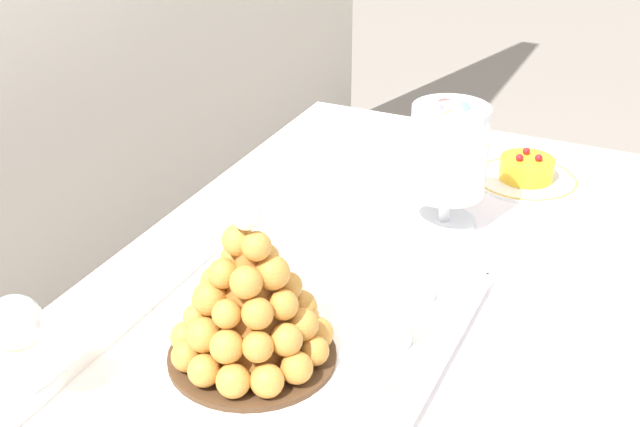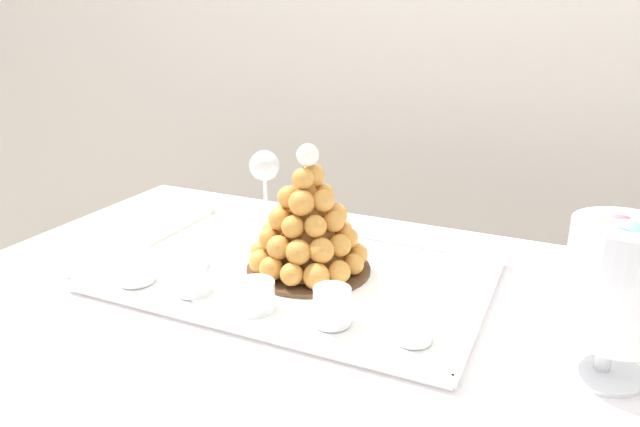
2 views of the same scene
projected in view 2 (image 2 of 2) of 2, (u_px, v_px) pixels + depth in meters
name	position (u px, v px, depth m)	size (l,w,h in m)	color
backdrop_wall	(507.00, 4.00, 1.68)	(4.80, 0.10, 2.50)	silver
buffet_table	(372.00, 376.00, 0.94)	(1.52, 0.86, 0.79)	brown
serving_tray	(297.00, 275.00, 1.03)	(0.66, 0.43, 0.02)	white
croquembouche	(308.00, 226.00, 1.02)	(0.22, 0.22, 0.23)	#4C331E
dessert_cup_left	(135.00, 269.00, 0.99)	(0.06, 0.06, 0.05)	silver
dessert_cup_mid_left	(194.00, 278.00, 0.96)	(0.06, 0.06, 0.05)	silver
dessert_cup_centre	(255.00, 297.00, 0.90)	(0.06, 0.06, 0.05)	silver
dessert_cup_mid_right	(332.00, 307.00, 0.86)	(0.06, 0.06, 0.06)	silver
dessert_cup_right	(414.00, 324.00, 0.82)	(0.05, 0.05, 0.05)	silver
macaron_goblet	(617.00, 282.00, 0.72)	(0.13, 0.13, 0.23)	white
wine_glass	(265.00, 169.00, 1.25)	(0.07, 0.07, 0.16)	silver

